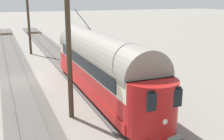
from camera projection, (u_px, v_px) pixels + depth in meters
ground_plane at (19, 82)px, 22.22m from camera, size 220.00×220.00×0.00m
track_streetcar_siding at (79, 74)px, 24.35m from camera, size 2.80×80.00×0.18m
track_adjacent_siding at (18, 80)px, 22.49m from camera, size 2.80×80.00×0.18m
vintage_streetcar at (101, 63)px, 18.76m from camera, size 2.65×16.02×5.47m
catenary_pole_foreground at (29, 22)px, 32.18m from camera, size 3.03×0.28×7.13m
catenary_pole_mid_near at (71, 52)px, 14.86m from camera, size 3.03×0.28×7.13m
switch_stand at (65, 44)px, 36.15m from camera, size 0.50×0.30×1.24m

